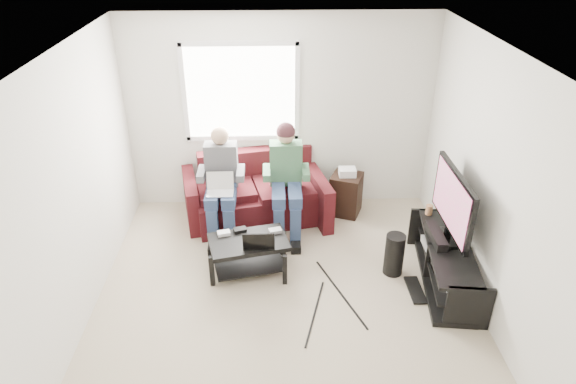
{
  "coord_description": "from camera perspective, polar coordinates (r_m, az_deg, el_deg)",
  "views": [
    {
      "loc": [
        -0.12,
        -4.11,
        3.64
      ],
      "look_at": [
        0.05,
        0.6,
        1.04
      ],
      "focal_mm": 32.0,
      "sensor_mm": 36.0,
      "label": 1
    }
  ],
  "objects": [
    {
      "name": "wall_back",
      "position": [
        6.78,
        -0.88,
        8.65
      ],
      "size": [
        4.5,
        0.0,
        4.5
      ],
      "primitive_type": "plane",
      "rotation": [
        1.57,
        0.0,
        0.0
      ],
      "color": "silver",
      "rests_on": "floor"
    },
    {
      "name": "controller_a",
      "position": [
        5.84,
        -7.15,
        -4.56
      ],
      "size": [
        0.16,
        0.12,
        0.04
      ],
      "primitive_type": "cube",
      "rotation": [
        0.0,
        0.0,
        0.25
      ],
      "color": "silver",
      "rests_on": "coffee_table"
    },
    {
      "name": "coffee_table",
      "position": [
        5.8,
        -4.39,
        -6.28
      ],
      "size": [
        0.95,
        0.7,
        0.43
      ],
      "color": "black",
      "rests_on": "floor"
    },
    {
      "name": "person_left",
      "position": [
        6.34,
        -7.44,
        1.43
      ],
      "size": [
        0.4,
        0.7,
        1.36
      ],
      "color": "navy",
      "rests_on": "sofa"
    },
    {
      "name": "tv_stand",
      "position": [
        5.94,
        17.09,
        -7.78
      ],
      "size": [
        0.63,
        1.55,
        0.5
      ],
      "color": "black",
      "rests_on": "floor"
    },
    {
      "name": "console_grey",
      "position": [
        6.13,
        16.38,
        -5.52
      ],
      "size": [
        0.34,
        0.26,
        0.08
      ],
      "primitive_type": "cube",
      "color": "gray",
      "rests_on": "tv_stand"
    },
    {
      "name": "laptop_black",
      "position": [
        5.59,
        -3.27,
        -4.78
      ],
      "size": [
        0.36,
        0.27,
        0.24
      ],
      "primitive_type": null,
      "rotation": [
        0.0,
        0.0,
        0.1
      ],
      "color": "black",
      "rests_on": "coffee_table"
    },
    {
      "name": "keyboard_floor",
      "position": [
        5.85,
        13.97,
        -10.51
      ],
      "size": [
        0.15,
        0.45,
        0.03
      ],
      "primitive_type": "cube",
      "rotation": [
        0.0,
        0.0,
        0.01
      ],
      "color": "black",
      "rests_on": "floor"
    },
    {
      "name": "controller_b",
      "position": [
        5.88,
        -5.36,
        -4.22
      ],
      "size": [
        0.16,
        0.13,
        0.04
      ],
      "primitive_type": "cube",
      "rotation": [
        0.0,
        0.0,
        0.29
      ],
      "color": "black",
      "rests_on": "coffee_table"
    },
    {
      "name": "window",
      "position": [
        6.68,
        -5.27,
        10.92
      ],
      "size": [
        1.48,
        0.04,
        1.28
      ],
      "color": "white",
      "rests_on": "wall_back"
    },
    {
      "name": "sofa",
      "position": [
        6.81,
        -3.65,
        -0.44
      ],
      "size": [
        2.01,
        1.17,
        0.86
      ],
      "color": "#3F0F13",
      "rests_on": "floor"
    },
    {
      "name": "tv",
      "position": [
        5.63,
        17.83,
        -1.16
      ],
      "size": [
        0.12,
        1.1,
        0.81
      ],
      "color": "black",
      "rests_on": "tv_stand"
    },
    {
      "name": "laptop_silver",
      "position": [
        6.17,
        -7.58,
        0.39
      ],
      "size": [
        0.36,
        0.28,
        0.24
      ],
      "primitive_type": null,
      "rotation": [
        0.0,
        0.0,
        0.2
      ],
      "color": "silver",
      "rests_on": "person_left"
    },
    {
      "name": "wall_left",
      "position": [
        5.1,
        -23.42,
        -1.11
      ],
      "size": [
        0.0,
        4.5,
        4.5
      ],
      "primitive_type": "plane",
      "rotation": [
        1.57,
        0.0,
        1.57
      ],
      "color": "silver",
      "rests_on": "floor"
    },
    {
      "name": "ceiling",
      "position": [
        4.25,
        -0.36,
        14.63
      ],
      "size": [
        4.5,
        4.5,
        0.0
      ],
      "primitive_type": "plane",
      "rotation": [
        3.14,
        0.0,
        0.0
      ],
      "color": "white",
      "rests_on": "wall_back"
    },
    {
      "name": "drink_cup",
      "position": [
        6.24,
        15.41,
        -1.92
      ],
      "size": [
        0.08,
        0.08,
        0.12
      ],
      "primitive_type": "cylinder",
      "color": "#A57147",
      "rests_on": "tv_stand"
    },
    {
      "name": "soundbar",
      "position": [
        5.8,
        16.13,
        -4.69
      ],
      "size": [
        0.12,
        0.5,
        0.1
      ],
      "primitive_type": "cube",
      "color": "black",
      "rests_on": "tv_stand"
    },
    {
      "name": "controller_c",
      "position": [
        5.84,
        -1.44,
        -4.32
      ],
      "size": [
        0.16,
        0.12,
        0.04
      ],
      "primitive_type": "cube",
      "rotation": [
        0.0,
        0.0,
        0.25
      ],
      "color": "gray",
      "rests_on": "coffee_table"
    },
    {
      "name": "end_table",
      "position": [
        6.95,
        6.46,
        -0.12
      ],
      "size": [
        0.38,
        0.38,
        0.67
      ],
      "color": "black",
      "rests_on": "floor"
    },
    {
      "name": "person_right",
      "position": [
        6.31,
        -0.2,
        2.12
      ],
      "size": [
        0.4,
        0.71,
        1.4
      ],
      "color": "navy",
      "rests_on": "sofa"
    },
    {
      "name": "floor",
      "position": [
        5.5,
        -0.28,
        -12.66
      ],
      "size": [
        4.5,
        4.5,
        0.0
      ],
      "primitive_type": "plane",
      "color": "#BEB094",
      "rests_on": "ground"
    },
    {
      "name": "subwoofer",
      "position": [
        5.92,
        11.72,
        -6.8
      ],
      "size": [
        0.22,
        0.22,
        0.5
      ],
      "primitive_type": "cylinder",
      "color": "black",
      "rests_on": "floor"
    },
    {
      "name": "console_white",
      "position": [
        5.6,
        18.4,
        -9.61
      ],
      "size": [
        0.3,
        0.22,
        0.06
      ],
      "primitive_type": "cube",
      "color": "silver",
      "rests_on": "tv_stand"
    },
    {
      "name": "console_black",
      "position": [
        5.86,
        17.34,
        -7.47
      ],
      "size": [
        0.38,
        0.3,
        0.07
      ],
      "primitive_type": "cube",
      "color": "black",
      "rests_on": "tv_stand"
    },
    {
      "name": "wall_right",
      "position": [
        5.19,
        22.36,
        -0.36
      ],
      "size": [
        0.0,
        4.5,
        4.5
      ],
      "primitive_type": "plane",
      "rotation": [
        1.57,
        0.0,
        -1.57
      ],
      "color": "silver",
      "rests_on": "floor"
    }
  ]
}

